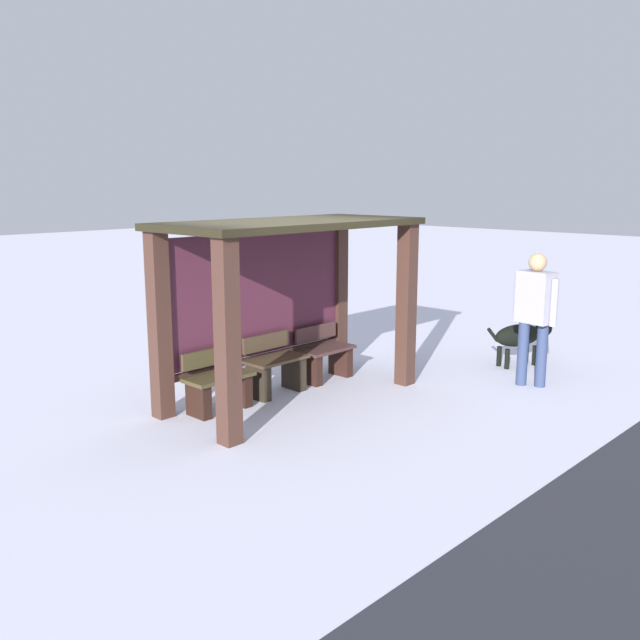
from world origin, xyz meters
name	(u,v)px	position (x,y,z in m)	size (l,w,h in m)	color
ground_plane	(293,399)	(0.00, 0.00, 0.00)	(60.00, 60.00, 0.00)	silver
bus_shelter	(281,276)	(0.00, 0.20, 1.52)	(3.27, 1.50, 2.19)	#452A21
bench_left_inside	(218,385)	(-0.90, 0.32, 0.30)	(0.80, 0.40, 0.71)	#453B23
bench_center_inside	(275,369)	(0.00, 0.32, 0.32)	(0.80, 0.41, 0.75)	#493826
bench_right_inside	(325,357)	(0.90, 0.32, 0.31)	(0.80, 0.41, 0.72)	#4B2F2D
person_walking	(535,309)	(2.56, -1.85, 1.03)	(0.33, 0.65, 1.75)	#ADA8BB
dog	(522,335)	(3.42, -1.25, 0.44)	(1.09, 0.58, 0.64)	black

